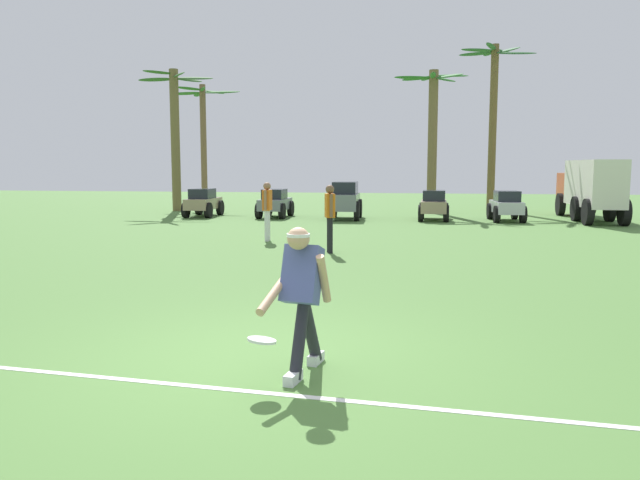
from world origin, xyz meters
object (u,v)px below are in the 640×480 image
object	(u,v)px
frisbee_in_flight	(262,340)
box_truck	(590,187)
palm_tree_far_right	(493,113)
parked_car_slot_b	(275,203)
parked_car_slot_e	(506,205)
frisbee_thrower	(302,293)
parked_car_slot_c	(345,199)
teammate_near_sideline	(330,212)
parked_car_slot_a	(203,202)
teammate_midfield	(267,206)
parked_car_slot_d	(434,205)
palm_tree_far_left	(175,131)
palm_tree_right_of_centre	(433,130)
palm_tree_left_of_centre	(203,131)

from	to	relation	value
frisbee_in_flight	box_truck	world-z (taller)	box_truck
palm_tree_far_right	parked_car_slot_b	bearing A→B (deg)	-146.75
parked_car_slot_e	palm_tree_far_right	world-z (taller)	palm_tree_far_right
frisbee_thrower	parked_car_slot_e	size ratio (longest dim) A/B	0.64
palm_tree_far_right	parked_car_slot_e	bearing A→B (deg)	-90.80
frisbee_in_flight	parked_car_slot_c	size ratio (longest dim) A/B	0.15
frisbee_in_flight	teammate_near_sideline	xyz separation A→B (m)	(-0.66, 8.84, 0.49)
teammate_near_sideline	parked_car_slot_a	size ratio (longest dim) A/B	0.70
frisbee_thrower	teammate_midfield	size ratio (longest dim) A/B	0.92
teammate_midfield	parked_car_slot_e	bearing A→B (deg)	45.62
parked_car_slot_b	frisbee_in_flight	bearing A→B (deg)	-77.14
parked_car_slot_d	box_truck	size ratio (longest dim) A/B	0.38
parked_car_slot_c	parked_car_slot_e	xyz separation A→B (m)	(5.86, 0.11, -0.18)
parked_car_slot_a	parked_car_slot_e	distance (m)	11.56
parked_car_slot_e	palm_tree_far_right	distance (m)	7.11
teammate_near_sideline	parked_car_slot_d	distance (m)	9.61
frisbee_in_flight	palm_tree_far_right	xyz separation A→B (m)	(4.55, 24.10, 3.91)
palm_tree_far_left	palm_tree_right_of_centre	xyz separation A→B (m)	(11.12, 0.94, -0.02)
parked_car_slot_b	palm_tree_far_left	distance (m)	6.47
palm_tree_left_of_centre	parked_car_slot_b	bearing A→B (deg)	-48.98
parked_car_slot_a	palm_tree_far_left	distance (m)	4.58
palm_tree_far_right	palm_tree_left_of_centre	bearing A→B (deg)	-179.23
box_truck	palm_tree_right_of_centre	size ratio (longest dim) A/B	0.98
teammate_midfield	palm_tree_right_of_centre	distance (m)	12.29
parked_car_slot_b	teammate_near_sideline	bearing A→B (deg)	-69.69
parked_car_slot_b	parked_car_slot_c	distance (m)	2.82
parked_car_slot_a	palm_tree_left_of_centre	bearing A→B (deg)	109.00
teammate_midfield	frisbee_thrower	bearing A→B (deg)	-74.36
teammate_near_sideline	parked_car_slot_b	bearing A→B (deg)	110.31
teammate_midfield	palm_tree_left_of_centre	bearing A→B (deg)	116.02
teammate_near_sideline	frisbee_thrower	bearing A→B (deg)	-83.58
parked_car_slot_b	palm_tree_far_right	xyz separation A→B (m)	(8.74, 5.73, 3.80)
teammate_near_sideline	palm_tree_far_right	size ratio (longest dim) A/B	0.21
teammate_near_sideline	palm_tree_left_of_centre	xyz separation A→B (m)	(-8.35, 15.08, 2.71)
teammate_near_sideline	parked_car_slot_c	world-z (taller)	teammate_near_sideline
parked_car_slot_a	parked_car_slot_d	xyz separation A→B (m)	(8.97, -0.23, 0.00)
teammate_near_sideline	palm_tree_far_right	world-z (taller)	palm_tree_far_right
parked_car_slot_c	palm_tree_far_left	bearing A→B (deg)	158.67
parked_car_slot_b	parked_car_slot_e	bearing A→B (deg)	-1.87
teammate_near_sideline	teammate_midfield	xyz separation A→B (m)	(-1.97, 2.00, 0.00)
frisbee_in_flight	parked_car_slot_b	distance (m)	18.84
parked_car_slot_a	parked_car_slot_c	xyz separation A→B (m)	(5.69, -0.35, 0.18)
frisbee_in_flight	palm_tree_right_of_centre	bearing A→B (deg)	85.21
parked_car_slot_b	palm_tree_far_right	distance (m)	11.12
parked_car_slot_c	parked_car_slot_e	distance (m)	5.87
parked_car_slot_e	box_truck	distance (m)	3.28
palm_tree_far_left	box_truck	bearing A→B (deg)	-6.84
teammate_midfield	parked_car_slot_d	bearing A→B (deg)	58.16
parked_car_slot_a	parked_car_slot_c	distance (m)	5.70
palm_tree_right_of_centre	parked_car_slot_d	bearing A→B (deg)	-89.53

